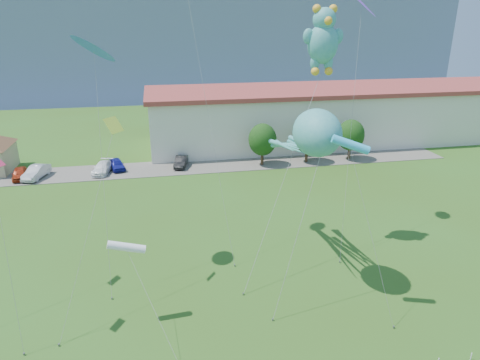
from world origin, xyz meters
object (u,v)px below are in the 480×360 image
Objects in this scene: warehouse at (347,113)px; parked_car_blue at (117,164)px; octopus_kite at (310,139)px; parked_car_black at (181,162)px; teddy_bear_kite at (323,39)px; parked_car_silver at (36,172)px; parked_car_red at (20,173)px; parked_car_white at (103,168)px.

warehouse reaches higher than parked_car_blue.
parked_car_black is at bearing 105.15° from octopus_kite.
teddy_bear_kite is at bearing -53.58° from parked_car_black.
warehouse is 44.57m from parked_car_silver.
octopus_kite is at bearing -118.64° from warehouse.
parked_car_blue is 32.26m from octopus_kite.
parked_car_red is at bearing 135.59° from octopus_kite.
parked_car_red reaches higher than parked_car_white.
teddy_bear_kite reaches higher than parked_car_silver.
teddy_bear_kite is at bearing -119.05° from warehouse.
parked_car_white is 9.58m from parked_car_black.
warehouse is 16.05× the size of parked_car_red.
octopus_kite is at bearing -62.74° from parked_car_black.
teddy_bear_kite reaches higher than parked_car_white.
parked_car_black is 0.21× the size of teddy_bear_kite.
warehouse is at bearing 28.60° from parked_car_silver.
teddy_bear_kite is (19.21, -20.77, 15.58)m from parked_car_white.
teddy_bear_kite reaches higher than parked_car_red.
parked_car_black is at bearing -18.97° from parked_car_blue.
warehouse is 46.39m from parked_car_red.
parked_car_silver is at bearing -165.42° from parked_car_white.
warehouse is 13.82× the size of parked_car_white.
warehouse is 37.25m from parked_car_white.
octopus_kite is at bearing -54.68° from parked_car_red.
octopus_kite is (7.15, -26.40, 9.49)m from parked_car_black.
parked_car_red is 0.99× the size of parked_car_blue.
parked_car_red is at bearing 171.47° from parked_car_blue.
parked_car_red is 0.97× the size of parked_car_black.
parked_car_silver is 36.34m from octopus_kite.
teddy_bear_kite reaches higher than parked_car_blue.
parked_car_red is 37.70m from octopus_kite.
parked_car_white is at bearing -162.83° from parked_car_blue.
parked_car_black is (17.03, 0.96, -0.08)m from parked_car_silver.
teddy_bear_kite is at bearing -66.65° from parked_car_blue.
parked_car_white is at bearing 132.75° from teddy_bear_kite.
parked_car_black is 0.32× the size of octopus_kite.
parked_car_silver is 7.48m from parked_car_white.
teddy_bear_kite is at bearing -35.74° from parked_car_white.
parked_car_black is (9.57, 0.56, 0.01)m from parked_car_white.
parked_car_white is at bearing -165.48° from warehouse.
parked_car_silver is at bearing 133.55° from octopus_kite.
parked_car_red is 0.31× the size of octopus_kite.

